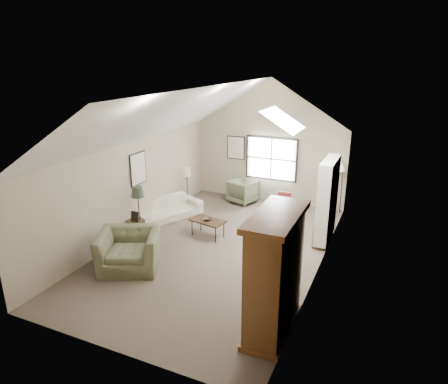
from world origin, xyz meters
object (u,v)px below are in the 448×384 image
at_px(armchair_near, 129,250).
at_px(side_table, 136,231).
at_px(armoire, 274,274).
at_px(side_chair, 282,210).
at_px(armchair_far, 243,191).
at_px(sofa, 168,209).
at_px(coffee_table, 208,228).

height_order(armchair_near, side_table, armchair_near).
xyz_separation_m(armoire, side_chair, (-1.13, 4.52, -0.62)).
height_order(armoire, side_table, armoire).
relative_size(armoire, side_chair, 2.29).
height_order(armchair_near, armchair_far, armchair_near).
distance_m(armoire, side_table, 4.90).
bearing_deg(side_chair, sofa, -167.14).
height_order(armoire, coffee_table, armoire).
relative_size(armchair_near, armchair_far, 1.57).
relative_size(armoire, coffee_table, 2.38).
bearing_deg(sofa, coffee_table, -86.76).
bearing_deg(sofa, armchair_far, -9.72).
xyz_separation_m(armchair_near, side_table, (-0.75, 1.27, -0.17)).
bearing_deg(side_table, armoire, -24.98).
distance_m(armoire, armchair_far, 6.57).
xyz_separation_m(side_table, side_chair, (3.25, 2.48, 0.22)).
height_order(armoire, armchair_far, armoire).
xyz_separation_m(coffee_table, side_table, (-1.64, -0.96, 0.02)).
bearing_deg(armoire, sofa, 140.27).
height_order(armoire, sofa, armoire).
relative_size(sofa, coffee_table, 2.24).
xyz_separation_m(armchair_far, side_chair, (1.72, -1.36, 0.09)).
xyz_separation_m(armoire, coffee_table, (-2.74, 3.00, -0.86)).
relative_size(armoire, armchair_far, 2.59).
bearing_deg(side_table, sofa, 90.00).
distance_m(armchair_near, coffee_table, 2.40).
bearing_deg(armchair_far, side_table, 86.76).
bearing_deg(coffee_table, sofa, 158.57).
relative_size(sofa, armchair_far, 2.43).
height_order(armchair_near, side_chair, side_chair).
relative_size(armoire, armchair_near, 1.65).
bearing_deg(coffee_table, side_table, -149.72).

